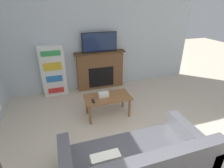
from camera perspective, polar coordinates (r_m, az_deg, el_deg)
wall_back at (r=4.96m, az=-4.96°, el=13.82°), size 5.85×0.06×2.70m
fireplace at (r=5.06m, az=-3.84°, el=4.62°), size 1.41×0.28×1.09m
tv at (r=4.81m, az=-4.06°, el=13.48°), size 0.96×0.03×0.52m
couch at (r=2.68m, az=7.68°, el=-25.10°), size 1.97×1.00×0.86m
coffee_table at (r=3.82m, az=-1.42°, el=-5.03°), size 0.99×0.53×0.47m
tissue_box at (r=3.77m, az=-2.79°, el=-3.42°), size 0.22×0.12×0.10m
remote_control at (r=3.63m, az=-6.13°, el=-5.56°), size 0.04×0.15×0.02m
bookshelf at (r=4.86m, az=-18.57°, el=4.08°), size 0.61×0.29×1.35m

